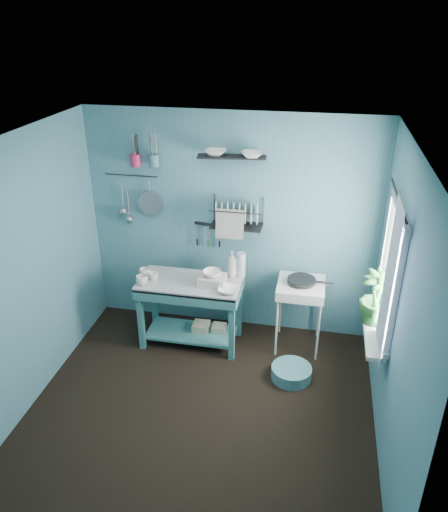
% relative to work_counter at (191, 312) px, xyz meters
% --- Properties ---
extents(floor, '(3.20, 3.20, 0.00)m').
position_rel_work_counter_xyz_m(floor, '(0.36, -1.01, -0.39)').
color(floor, black).
rests_on(floor, ground).
extents(ceiling, '(3.20, 3.20, 0.00)m').
position_rel_work_counter_xyz_m(ceiling, '(0.36, -1.01, 2.11)').
color(ceiling, silver).
rests_on(ceiling, ground).
extents(wall_back, '(3.20, 0.00, 3.20)m').
position_rel_work_counter_xyz_m(wall_back, '(0.36, 0.49, 0.86)').
color(wall_back, '#3D6F7E').
rests_on(wall_back, ground).
extents(wall_front, '(3.20, 0.00, 3.20)m').
position_rel_work_counter_xyz_m(wall_front, '(0.36, -2.51, 0.86)').
color(wall_front, '#3D6F7E').
rests_on(wall_front, ground).
extents(wall_left, '(0.00, 3.00, 3.00)m').
position_rel_work_counter_xyz_m(wall_left, '(-1.24, -1.01, 0.86)').
color(wall_left, '#3D6F7E').
rests_on(wall_left, ground).
extents(wall_right, '(0.00, 3.00, 3.00)m').
position_rel_work_counter_xyz_m(wall_right, '(1.96, -1.01, 0.86)').
color(wall_right, '#3D6F7E').
rests_on(wall_right, ground).
extents(work_counter, '(1.16, 0.69, 0.78)m').
position_rel_work_counter_xyz_m(work_counter, '(0.00, 0.00, 0.00)').
color(work_counter, '#387476').
rests_on(work_counter, floor).
extents(mug_left, '(0.12, 0.12, 0.10)m').
position_rel_work_counter_xyz_m(mug_left, '(-0.48, -0.16, 0.44)').
color(mug_left, white).
rests_on(mug_left, work_counter).
extents(mug_mid, '(0.14, 0.14, 0.09)m').
position_rel_work_counter_xyz_m(mug_mid, '(-0.38, -0.06, 0.44)').
color(mug_mid, white).
rests_on(mug_mid, work_counter).
extents(mug_right, '(0.17, 0.17, 0.10)m').
position_rel_work_counter_xyz_m(mug_right, '(-0.50, 0.00, 0.44)').
color(mug_right, white).
rests_on(mug_right, work_counter).
extents(wash_tub, '(0.28, 0.22, 0.10)m').
position_rel_work_counter_xyz_m(wash_tub, '(0.25, -0.02, 0.44)').
color(wash_tub, '#BCB6AC').
rests_on(wash_tub, work_counter).
extents(tub_bowl, '(0.20, 0.20, 0.06)m').
position_rel_work_counter_xyz_m(tub_bowl, '(0.25, -0.02, 0.52)').
color(tub_bowl, white).
rests_on(tub_bowl, wash_tub).
extents(soap_bottle, '(0.11, 0.12, 0.30)m').
position_rel_work_counter_xyz_m(soap_bottle, '(0.42, 0.20, 0.54)').
color(soap_bottle, '#BCB6AC').
rests_on(soap_bottle, work_counter).
extents(water_bottle, '(0.09, 0.09, 0.28)m').
position_rel_work_counter_xyz_m(water_bottle, '(0.52, 0.22, 0.53)').
color(water_bottle, silver).
rests_on(water_bottle, work_counter).
extents(counter_bowl, '(0.22, 0.22, 0.05)m').
position_rel_work_counter_xyz_m(counter_bowl, '(0.45, -0.15, 0.42)').
color(counter_bowl, white).
rests_on(counter_bowl, work_counter).
extents(hotplate_stand, '(0.55, 0.55, 0.80)m').
position_rel_work_counter_xyz_m(hotplate_stand, '(1.18, 0.16, 0.01)').
color(hotplate_stand, silver).
rests_on(hotplate_stand, floor).
extents(frying_pan, '(0.30, 0.30, 0.03)m').
position_rel_work_counter_xyz_m(frying_pan, '(1.18, 0.16, 0.44)').
color(frying_pan, black).
rests_on(frying_pan, hotplate_stand).
extents(knife_strip, '(0.32, 0.07, 0.03)m').
position_rel_work_counter_xyz_m(knife_strip, '(0.10, 0.46, 0.87)').
color(knife_strip, black).
rests_on(knife_strip, wall_back).
extents(dish_rack, '(0.57, 0.29, 0.32)m').
position_rel_work_counter_xyz_m(dish_rack, '(0.44, 0.36, 1.07)').
color(dish_rack, black).
rests_on(dish_rack, wall_back).
extents(upper_shelf, '(0.72, 0.27, 0.01)m').
position_rel_work_counter_xyz_m(upper_shelf, '(0.38, 0.39, 1.66)').
color(upper_shelf, black).
rests_on(upper_shelf, wall_back).
extents(shelf_bowl_left, '(0.22, 0.22, 0.05)m').
position_rel_work_counter_xyz_m(shelf_bowl_left, '(0.21, 0.39, 1.64)').
color(shelf_bowl_left, white).
rests_on(shelf_bowl_left, upper_shelf).
extents(shelf_bowl_right, '(0.24, 0.24, 0.05)m').
position_rel_work_counter_xyz_m(shelf_bowl_right, '(0.58, 0.39, 1.63)').
color(shelf_bowl_right, white).
rests_on(shelf_bowl_right, upper_shelf).
extents(utensil_cup_magenta, '(0.11, 0.11, 0.13)m').
position_rel_work_counter_xyz_m(utensil_cup_magenta, '(-0.67, 0.41, 1.57)').
color(utensil_cup_magenta, '#B52151').
rests_on(utensil_cup_magenta, wall_back).
extents(utensil_cup_teal, '(0.11, 0.11, 0.13)m').
position_rel_work_counter_xyz_m(utensil_cup_teal, '(-0.46, 0.41, 1.57)').
color(utensil_cup_teal, '#3B6E7B').
rests_on(utensil_cup_teal, wall_back).
extents(colander, '(0.28, 0.03, 0.28)m').
position_rel_work_counter_xyz_m(colander, '(-0.54, 0.44, 1.07)').
color(colander, gray).
rests_on(colander, wall_back).
extents(ladle_outer, '(0.01, 0.01, 0.30)m').
position_rel_work_counter_xyz_m(ladle_outer, '(-0.87, 0.45, 1.14)').
color(ladle_outer, gray).
rests_on(ladle_outer, wall_back).
extents(ladle_inner, '(0.01, 0.01, 0.30)m').
position_rel_work_counter_xyz_m(ladle_inner, '(-0.81, 0.45, 1.04)').
color(ladle_inner, gray).
rests_on(ladle_inner, wall_back).
extents(hook_rail, '(0.60, 0.01, 0.01)m').
position_rel_work_counter_xyz_m(hook_rail, '(-0.75, 0.46, 1.38)').
color(hook_rail, black).
rests_on(hook_rail, wall_back).
extents(window_glass, '(0.00, 1.10, 1.10)m').
position_rel_work_counter_xyz_m(window_glass, '(1.94, -0.56, 1.01)').
color(window_glass, white).
rests_on(window_glass, wall_right).
extents(windowsill, '(0.16, 0.95, 0.04)m').
position_rel_work_counter_xyz_m(windowsill, '(1.86, -0.56, 0.42)').
color(windowsill, silver).
rests_on(windowsill, wall_right).
extents(curtain, '(0.00, 1.35, 1.35)m').
position_rel_work_counter_xyz_m(curtain, '(1.88, -0.86, 1.06)').
color(curtain, silver).
rests_on(curtain, wall_right).
extents(curtain_rod, '(0.02, 1.05, 0.02)m').
position_rel_work_counter_xyz_m(curtain_rod, '(1.90, -0.56, 1.66)').
color(curtain_rod, black).
rests_on(curtain_rod, wall_right).
extents(potted_plant, '(0.31, 0.31, 0.52)m').
position_rel_work_counter_xyz_m(potted_plant, '(1.86, -0.48, 0.70)').
color(potted_plant, '#245B27').
rests_on(potted_plant, windowsill).
extents(storage_tin_large, '(0.18, 0.18, 0.22)m').
position_rel_work_counter_xyz_m(storage_tin_large, '(0.10, 0.05, -0.28)').
color(storage_tin_large, gray).
rests_on(storage_tin_large, floor).
extents(storage_tin_small, '(0.15, 0.15, 0.20)m').
position_rel_work_counter_xyz_m(storage_tin_small, '(0.30, 0.08, -0.29)').
color(storage_tin_small, gray).
rests_on(storage_tin_small, floor).
extents(floor_basin, '(0.41, 0.41, 0.13)m').
position_rel_work_counter_xyz_m(floor_basin, '(1.16, -0.41, -0.33)').
color(floor_basin, teal).
rests_on(floor_basin, floor).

